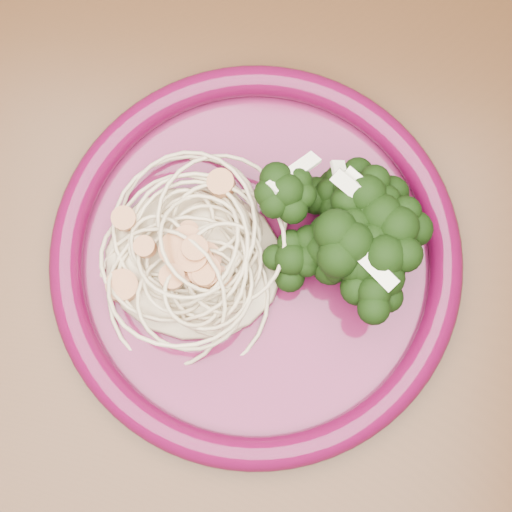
{
  "coord_description": "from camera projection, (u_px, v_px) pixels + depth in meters",
  "views": [
    {
      "loc": [
        -0.08,
        -0.15,
        1.3
      ],
      "look_at": [
        -0.09,
        -0.04,
        0.77
      ],
      "focal_mm": 50.0,
      "sensor_mm": 36.0,
      "label": 1
    }
  ],
  "objects": [
    {
      "name": "broccoli_pile",
      "position": [
        335.0,
        247.0,
        0.53
      ],
      "size": [
        0.13,
        0.18,
        0.06
      ],
      "primitive_type": "ellipsoid",
      "rotation": [
        0.0,
        0.0,
        0.19
      ],
      "color": "black",
      "rests_on": "dinner_plate"
    },
    {
      "name": "dinner_plate",
      "position": [
        256.0,
        258.0,
        0.55
      ],
      "size": [
        0.37,
        0.37,
        0.03
      ],
      "rotation": [
        0.0,
        0.0,
        0.19
      ],
      "color": "#54102F",
      "rests_on": "dining_table"
    },
    {
      "name": "onion_garnish",
      "position": [
        340.0,
        236.0,
        0.49
      ],
      "size": [
        0.09,
        0.12,
        0.06
      ],
      "primitive_type": null,
      "rotation": [
        0.0,
        0.0,
        0.19
      ],
      "color": "#F1ECCA",
      "rests_on": "broccoli_pile"
    },
    {
      "name": "dining_table",
      "position": [
        358.0,
        251.0,
        0.66
      ],
      "size": [
        1.2,
        0.8,
        0.75
      ],
      "color": "#472814",
      "rests_on": "ground"
    },
    {
      "name": "spaghetti_pile",
      "position": [
        193.0,
        259.0,
        0.54
      ],
      "size": [
        0.16,
        0.15,
        0.03
      ],
      "primitive_type": "ellipsoid",
      "rotation": [
        0.0,
        0.0,
        0.19
      ],
      "color": "#C7B590",
      "rests_on": "dinner_plate"
    },
    {
      "name": "scallop_cluster",
      "position": [
        188.0,
        249.0,
        0.5
      ],
      "size": [
        0.14,
        0.14,
        0.04
      ],
      "primitive_type": null,
      "rotation": [
        0.0,
        0.0,
        0.19
      ],
      "color": "#C5804D",
      "rests_on": "spaghetti_pile"
    }
  ]
}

